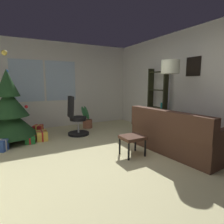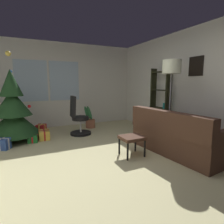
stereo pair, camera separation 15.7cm
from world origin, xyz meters
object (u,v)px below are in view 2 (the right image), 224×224
object	(u,v)px
potted_plant	(90,120)
footstool	(132,139)
gift_box_green	(33,138)
bookshelf	(160,106)
couch	(185,137)
office_chair	(78,120)
floor_lamp	(171,72)
gift_box_gold	(44,135)
gift_box_red	(41,129)
gift_box_blue	(2,144)
holiday_tree	(13,112)

from	to	relation	value
potted_plant	footstool	bearing A→B (deg)	-89.98
gift_box_green	bookshelf	distance (m)	3.30
couch	office_chair	size ratio (longest dim) A/B	1.85
couch	floor_lamp	world-z (taller)	floor_lamp
gift_box_green	office_chair	size ratio (longest dim) A/B	0.27
gift_box_gold	footstool	bearing A→B (deg)	-52.54
gift_box_green	gift_box_gold	world-z (taller)	gift_box_gold
gift_box_red	gift_box_gold	world-z (taller)	gift_box_red
gift_box_green	gift_box_blue	bearing A→B (deg)	-157.09
gift_box_green	potted_plant	xyz separation A→B (m)	(1.67, 0.77, 0.16)
footstool	holiday_tree	size ratio (longest dim) A/B	0.21
couch	gift_box_green	world-z (taller)	couch
office_chair	footstool	bearing A→B (deg)	-74.35
couch	footstool	distance (m)	1.09
holiday_tree	couch	bearing A→B (deg)	-36.99
footstool	gift_box_blue	size ratio (longest dim) A/B	1.29
gift_box_blue	holiday_tree	bearing A→B (deg)	68.76
couch	gift_box_gold	size ratio (longest dim) A/B	5.46
gift_box_green	potted_plant	world-z (taller)	potted_plant
gift_box_gold	gift_box_green	bearing A→B (deg)	-155.41
gift_box_red	floor_lamp	xyz separation A→B (m)	(2.46, -2.27, 1.47)
gift_box_gold	office_chair	world-z (taller)	office_chair
holiday_tree	gift_box_red	distance (m)	0.93
potted_plant	gift_box_gold	bearing A→B (deg)	-155.36
couch	footstool	size ratio (longest dim) A/B	4.48
footstool	gift_box_gold	size ratio (longest dim) A/B	1.22
footstool	bookshelf	xyz separation A→B (m)	(1.46, 0.96, 0.44)
couch	holiday_tree	size ratio (longest dim) A/B	0.92
footstool	gift_box_green	distance (m)	2.41
holiday_tree	office_chair	world-z (taller)	holiday_tree
gift_box_red	gift_box_blue	bearing A→B (deg)	-132.25
office_chair	potted_plant	xyz separation A→B (m)	(0.53, 0.60, -0.16)
gift_box_red	gift_box_green	bearing A→B (deg)	-109.37
footstool	gift_box_blue	bearing A→B (deg)	147.27
gift_box_red	footstool	bearing A→B (deg)	-59.05
couch	bookshelf	world-z (taller)	bookshelf
potted_plant	gift_box_red	bearing A→B (deg)	-176.25
bookshelf	floor_lamp	bearing A→B (deg)	-117.88
holiday_tree	gift_box_blue	xyz separation A→B (m)	(-0.22, -0.56, -0.60)
gift_box_blue	potted_plant	distance (m)	2.50
gift_box_green	potted_plant	size ratio (longest dim) A/B	0.40
holiday_tree	office_chair	distance (m)	1.57
holiday_tree	gift_box_red	xyz separation A→B (m)	(0.63, 0.37, -0.59)
footstool	bookshelf	distance (m)	1.80
office_chair	floor_lamp	distance (m)	2.63
gift_box_blue	office_chair	size ratio (longest dim) A/B	0.32
office_chair	potted_plant	distance (m)	0.82
office_chair	bookshelf	distance (m)	2.22
gift_box_blue	couch	bearing A→B (deg)	-28.16
gift_box_green	holiday_tree	bearing A→B (deg)	142.04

